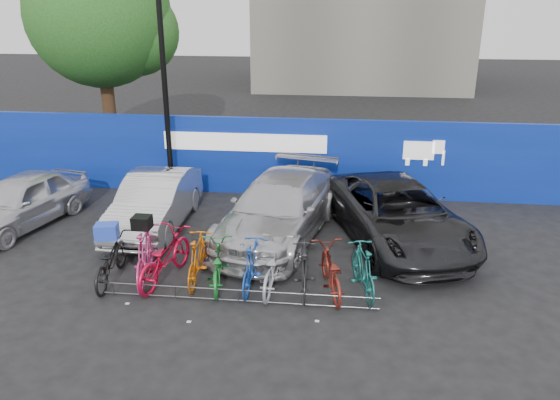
% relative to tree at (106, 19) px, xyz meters
% --- Properties ---
extents(ground, '(100.00, 100.00, 0.00)m').
position_rel_tree_xyz_m(ground, '(6.77, -10.06, -5.07)').
color(ground, black).
rests_on(ground, ground).
extents(hoarding, '(22.00, 0.18, 2.40)m').
position_rel_tree_xyz_m(hoarding, '(6.78, -4.06, -3.86)').
color(hoarding, navy).
rests_on(hoarding, ground).
extents(tree, '(5.40, 5.20, 7.80)m').
position_rel_tree_xyz_m(tree, '(0.00, 0.00, 0.00)').
color(tree, '#382314').
rests_on(tree, ground).
extents(lamppost, '(0.25, 0.50, 6.11)m').
position_rel_tree_xyz_m(lamppost, '(3.57, -4.66, -1.80)').
color(lamppost, black).
rests_on(lamppost, ground).
extents(bike_rack, '(5.60, 0.03, 0.30)m').
position_rel_tree_xyz_m(bike_rack, '(6.77, -10.66, -4.91)').
color(bike_rack, '#595B60').
rests_on(bike_rack, ground).
extents(car_0, '(2.58, 4.40, 1.41)m').
position_rel_tree_xyz_m(car_0, '(0.31, -7.39, -4.37)').
color(car_0, silver).
rests_on(car_0, ground).
extents(car_1, '(1.54, 4.33, 1.42)m').
position_rel_tree_xyz_m(car_1, '(3.88, -7.06, -4.36)').
color(car_1, silver).
rests_on(car_1, ground).
extents(car_2, '(3.26, 5.67, 1.54)m').
position_rel_tree_xyz_m(car_2, '(7.20, -7.32, -4.30)').
color(car_2, '#B9BABF').
rests_on(car_2, ground).
extents(car_3, '(4.02, 5.91, 1.50)m').
position_rel_tree_xyz_m(car_3, '(10.13, -7.29, -4.32)').
color(car_3, black).
rests_on(car_3, ground).
extents(bike_0, '(0.80, 1.94, 1.00)m').
position_rel_tree_xyz_m(bike_0, '(3.90, -10.07, -4.57)').
color(bike_0, black).
rests_on(bike_0, ground).
extents(bike_1, '(0.91, 2.08, 1.21)m').
position_rel_tree_xyz_m(bike_1, '(4.63, -9.94, -4.47)').
color(bike_1, '#D23579').
rests_on(bike_1, ground).
extents(bike_2, '(1.15, 2.19, 1.09)m').
position_rel_tree_xyz_m(bike_2, '(5.04, -9.90, -4.52)').
color(bike_2, red).
rests_on(bike_2, ground).
extents(bike_3, '(0.54, 1.76, 1.05)m').
position_rel_tree_xyz_m(bike_3, '(5.76, -9.86, -4.54)').
color(bike_3, '#D2610B').
rests_on(bike_3, ground).
extents(bike_4, '(0.91, 1.85, 0.93)m').
position_rel_tree_xyz_m(bike_4, '(6.20, -9.98, -4.60)').
color(bike_4, '#197C2B').
rests_on(bike_4, ground).
extents(bike_5, '(0.61, 1.75, 1.04)m').
position_rel_tree_xyz_m(bike_5, '(6.96, -10.01, -4.55)').
color(bike_5, '#1A46A7').
rests_on(bike_5, ground).
extents(bike_6, '(0.81, 1.94, 1.00)m').
position_rel_tree_xyz_m(bike_6, '(7.39, -9.97, -4.57)').
color(bike_6, '#A5A6AD').
rests_on(bike_6, ground).
extents(bike_7, '(0.60, 1.71, 1.01)m').
position_rel_tree_xyz_m(bike_7, '(8.04, -10.06, -4.57)').
color(bike_7, '#232426').
rests_on(bike_7, ground).
extents(bike_8, '(1.04, 1.96, 0.98)m').
position_rel_tree_xyz_m(bike_8, '(8.58, -10.01, -4.58)').
color(bike_8, maroon).
rests_on(bike_8, ground).
extents(bike_9, '(0.87, 1.81, 1.05)m').
position_rel_tree_xyz_m(bike_9, '(9.25, -9.94, -4.55)').
color(bike_9, '#18655F').
rests_on(bike_9, ground).
extents(cargo_crate, '(0.51, 0.43, 0.33)m').
position_rel_tree_xyz_m(cargo_crate, '(3.90, -10.07, -3.91)').
color(cargo_crate, blue).
rests_on(cargo_crate, bike_0).
extents(cargo_topcase, '(0.38, 0.34, 0.28)m').
position_rel_tree_xyz_m(cargo_topcase, '(4.63, -9.94, -3.73)').
color(cargo_topcase, black).
rests_on(cargo_topcase, bike_1).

